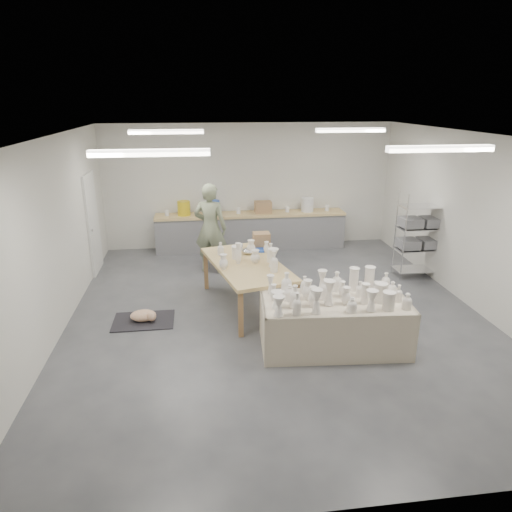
{
  "coord_description": "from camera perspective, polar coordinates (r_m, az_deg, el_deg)",
  "views": [
    {
      "loc": [
        -1.27,
        -7.03,
        3.55
      ],
      "look_at": [
        -0.34,
        0.09,
        1.05
      ],
      "focal_mm": 32.0,
      "sensor_mm": 36.0,
      "label": 1
    }
  ],
  "objects": [
    {
      "name": "room",
      "position": [
        7.36,
        1.83,
        7.47
      ],
      "size": [
        8.0,
        8.02,
        3.0
      ],
      "color": "#424449",
      "rests_on": "ground"
    },
    {
      "name": "back_counter",
      "position": [
        11.21,
        -0.7,
        3.32
      ],
      "size": [
        4.6,
        0.6,
        1.24
      ],
      "color": "tan",
      "rests_on": "ground"
    },
    {
      "name": "wire_shelf",
      "position": [
        9.9,
        19.76,
        2.61
      ],
      "size": [
        0.88,
        0.48,
        1.8
      ],
      "color": "silver",
      "rests_on": "ground"
    },
    {
      "name": "drying_table",
      "position": [
        6.89,
        9.67,
        -8.01
      ],
      "size": [
        2.21,
        1.17,
        1.12
      ],
      "rotation": [
        0.0,
        0.0,
        -0.07
      ],
      "color": "olive",
      "rests_on": "ground"
    },
    {
      "name": "work_table",
      "position": [
        8.07,
        -0.78,
        -0.57
      ],
      "size": [
        1.58,
        2.38,
        1.2
      ],
      "rotation": [
        0.0,
        0.0,
        0.24
      ],
      "color": "tan",
      "rests_on": "ground"
    },
    {
      "name": "rug",
      "position": [
        7.95,
        -13.86,
        -7.86
      ],
      "size": [
        1.0,
        0.7,
        0.02
      ],
      "primitive_type": "cube",
      "color": "black",
      "rests_on": "ground"
    },
    {
      "name": "cat",
      "position": [
        7.89,
        -13.79,
        -7.23
      ],
      "size": [
        0.44,
        0.33,
        0.18
      ],
      "rotation": [
        0.0,
        0.0,
        -0.02
      ],
      "color": "white",
      "rests_on": "rug"
    },
    {
      "name": "potter",
      "position": [
        9.63,
        -5.71,
        3.47
      ],
      "size": [
        0.81,
        0.66,
        1.91
      ],
      "primitive_type": "imported",
      "rotation": [
        0.0,
        0.0,
        2.8
      ],
      "color": "gray",
      "rests_on": "ground"
    },
    {
      "name": "red_stool",
      "position": [
        10.09,
        -5.64,
        0.25
      ],
      "size": [
        0.41,
        0.41,
        0.33
      ],
      "rotation": [
        0.0,
        0.0,
        0.21
      ],
      "color": "#AB182E",
      "rests_on": "ground"
    }
  ]
}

